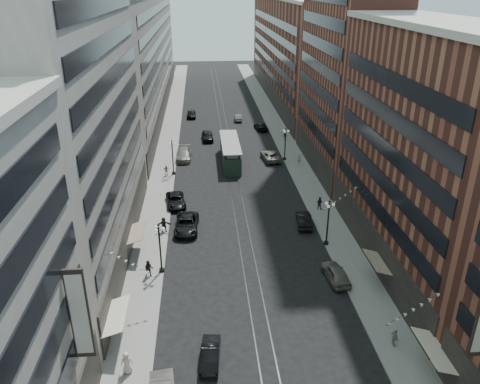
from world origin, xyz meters
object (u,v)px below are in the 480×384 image
object	(u,v)px
pedestrian_4	(395,338)
car_14	(238,118)
car_2	(187,224)
car_5	(210,355)
lamppost_se_mid	(285,143)
pedestrian_8	(299,159)
car_13	(207,136)
pedestrian_7	(319,203)
car_9	(191,114)
car_11	(271,156)
pedestrian_2	(149,269)
pedestrian_9	(285,136)
car_12	(261,126)
lamppost_sw_mid	(173,156)
lamppost_se_far	(328,221)
pedestrian_5	(164,225)
streetcar	(230,153)
car_7	(176,200)
pedestrian_6	(166,170)
lamppost_sw_far	(160,247)
car_10	(304,219)
car_4	(336,273)
pedestrian_1	(127,363)
car_8	(184,154)

from	to	relation	value
pedestrian_4	car_14	distance (m)	70.34
car_2	car_5	bearing A→B (deg)	-81.31
car_14	lamppost_se_mid	bearing A→B (deg)	105.26
car_5	pedestrian_8	bearing A→B (deg)	75.02
car_13	pedestrian_7	bearing A→B (deg)	-68.07
car_9	car_11	size ratio (longest dim) A/B	0.84
pedestrian_2	car_11	world-z (taller)	pedestrian_2
pedestrian_9	pedestrian_2	bearing A→B (deg)	-100.11
car_12	pedestrian_2	bearing A→B (deg)	64.48
pedestrian_7	pedestrian_9	size ratio (longest dim) A/B	1.04
lamppost_sw_mid	pedestrian_4	xyz separation A→B (m)	(19.84, -39.58, -2.13)
car_5	car_13	distance (m)	57.15
lamppost_se_far	pedestrian_7	distance (m)	9.40
pedestrian_5	pedestrian_7	size ratio (longest dim) A/B	1.11
streetcar	car_7	xyz separation A→B (m)	(-8.40, -15.90, -0.95)
streetcar	pedestrian_2	world-z (taller)	streetcar
pedestrian_6	pedestrian_7	world-z (taller)	pedestrian_6
car_7	car_9	bearing A→B (deg)	80.61
lamppost_sw_far	car_5	size ratio (longest dim) A/B	1.32
lamppost_sw_far	car_7	world-z (taller)	lamppost_sw_far
pedestrian_2	pedestrian_9	distance (m)	48.70
pedestrian_4	car_12	xyz separation A→B (m)	(-3.19, 62.85, -0.22)
car_14	streetcar	bearing A→B (deg)	84.80
pedestrian_8	pedestrian_7	bearing A→B (deg)	59.68
streetcar	pedestrian_4	size ratio (longest dim) A/B	8.10
car_7	car_10	world-z (taller)	car_10
car_4	car_12	xyz separation A→B (m)	(-0.95, 53.10, -0.06)
lamppost_se_mid	pedestrian_7	xyz separation A→B (m)	(1.37, -18.94, -2.10)
lamppost_sw_mid	car_10	bearing A→B (deg)	-46.92
car_7	pedestrian_4	bearing A→B (deg)	-63.66
lamppost_se_mid	car_11	bearing A→B (deg)	170.85
car_5	pedestrian_7	distance (m)	30.08
car_9	pedestrian_6	bearing A→B (deg)	-95.93
car_4	pedestrian_9	distance (m)	45.75
pedestrian_6	pedestrian_9	distance (m)	26.88
pedestrian_4	pedestrian_5	xyz separation A→B (m)	(-20.14, 21.09, 0.12)
pedestrian_1	pedestrian_4	distance (m)	21.54
car_7	car_9	xyz separation A→B (m)	(1.60, 44.88, 0.09)
lamppost_se_far	pedestrian_5	bearing A→B (deg)	166.43
car_4	lamppost_se_far	bearing A→B (deg)	-101.75
pedestrian_7	pedestrian_8	world-z (taller)	pedestrian_8
lamppost_se_mid	pedestrian_7	size ratio (longest dim) A/B	3.27
car_11	car_5	bearing A→B (deg)	70.01
pedestrian_4	pedestrian_8	xyz separation A→B (m)	(0.58, 42.36, 0.10)
lamppost_se_far	car_4	world-z (taller)	lamppost_se_far
car_7	car_12	xyz separation A→B (m)	(15.85, 34.29, 0.01)
streetcar	car_8	distance (m)	8.12
car_10	pedestrian_9	bearing A→B (deg)	-89.61
lamppost_sw_mid	streetcar	xyz separation A→B (m)	(9.20, 4.88, -1.41)
pedestrian_1	car_12	xyz separation A→B (m)	(18.32, 63.95, -0.36)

